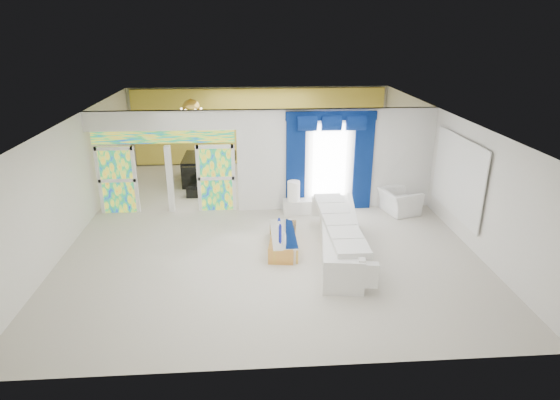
{
  "coord_description": "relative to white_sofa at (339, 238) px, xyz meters",
  "views": [
    {
      "loc": [
        -0.46,
        -12.09,
        5.24
      ],
      "look_at": [
        0.3,
        -1.2,
        1.1
      ],
      "focal_mm": 29.82,
      "sensor_mm": 36.0,
      "label": 1
    }
  ],
  "objects": [
    {
      "name": "wall_mirror",
      "position": [
        3.25,
        0.99,
        1.17
      ],
      "size": [
        0.04,
        2.7,
        1.9
      ],
      "primitive_type": "cube",
      "color": "white",
      "rests_on": "ground"
    },
    {
      "name": "gold_curtains",
      "position": [
        -1.69,
        7.89,
        1.12
      ],
      "size": [
        9.7,
        0.12,
        2.9
      ],
      "primitive_type": "cube",
      "color": "gold",
      "rests_on": "ground"
    },
    {
      "name": "white_sofa",
      "position": [
        0.0,
        0.0,
        0.0
      ],
      "size": [
        1.41,
        4.06,
        0.76
      ],
      "primitive_type": "cube",
      "rotation": [
        0.0,
        0.0,
        -0.14
      ],
      "color": "silver",
      "rests_on": "ground"
    },
    {
      "name": "tv_console",
      "position": [
        -6.34,
        5.58,
        -0.02
      ],
      "size": [
        0.56,
        0.52,
        0.72
      ],
      "primitive_type": "cube",
      "rotation": [
        0.0,
        0.0,
        0.14
      ],
      "color": "tan",
      "rests_on": "ground"
    },
    {
      "name": "window_pane",
      "position": [
        0.21,
        2.89,
        1.07
      ],
      "size": [
        1.0,
        0.02,
        2.3
      ],
      "primitive_type": "cube",
      "color": "white",
      "rests_on": "dividing_wall"
    },
    {
      "name": "blue_drape_left",
      "position": [
        -0.79,
        2.86,
        1.02
      ],
      "size": [
        0.55,
        0.1,
        2.8
      ],
      "primitive_type": "cube",
      "color": "#031443",
      "rests_on": "ground"
    },
    {
      "name": "stained_panel_right",
      "position": [
        -3.12,
        2.99,
        0.62
      ],
      "size": [
        0.95,
        0.04,
        2.0
      ],
      "primitive_type": "cube",
      "color": "#994C3F",
      "rests_on": "ground"
    },
    {
      "name": "dividing_wall",
      "position": [
        0.46,
        2.99,
        1.12
      ],
      "size": [
        5.7,
        0.18,
        3.0
      ],
      "primitive_type": "cube",
      "color": "white",
      "rests_on": "ground"
    },
    {
      "name": "decanters",
      "position": [
        -1.4,
        0.38,
        0.1
      ],
      "size": [
        0.17,
        0.92,
        0.23
      ],
      "color": "silver",
      "rests_on": "coffee_table"
    },
    {
      "name": "armchair",
      "position": [
        2.25,
        2.42,
        -0.03
      ],
      "size": [
        1.19,
        1.29,
        0.7
      ],
      "primitive_type": "imported",
      "rotation": [
        0.0,
        0.0,
        1.84
      ],
      "color": "silver",
      "rests_on": "ground"
    },
    {
      "name": "stained_panel_left",
      "position": [
        -5.97,
        2.99,
        0.62
      ],
      "size": [
        0.95,
        0.04,
        2.0
      ],
      "primitive_type": "cube",
      "color": "#994C3F",
      "rests_on": "ground"
    },
    {
      "name": "grand_piano",
      "position": [
        -3.74,
        5.8,
        0.07
      ],
      "size": [
        1.37,
        1.8,
        0.91
      ],
      "primitive_type": "cube",
      "rotation": [
        0.0,
        0.0,
        -0.0
      ],
      "color": "black",
      "rests_on": "ground"
    },
    {
      "name": "chandelier",
      "position": [
        -3.99,
        5.39,
        2.27
      ],
      "size": [
        0.6,
        0.6,
        0.6
      ],
      "primitive_type": "sphere",
      "color": "gold",
      "rests_on": "ceiling"
    },
    {
      "name": "coffee_table",
      "position": [
        -1.35,
        0.3,
        -0.18
      ],
      "size": [
        0.83,
        1.83,
        0.39
      ],
      "primitive_type": "cube",
      "rotation": [
        0.0,
        0.0,
        -0.14
      ],
      "color": "gold",
      "rests_on": "ground"
    },
    {
      "name": "piano_bench",
      "position": [
        -3.74,
        4.2,
        -0.23
      ],
      "size": [
        0.88,
        0.34,
        0.29
      ],
      "primitive_type": "cube",
      "rotation": [
        0.0,
        0.0,
        -0.0
      ],
      "color": "black",
      "rests_on": "ground"
    },
    {
      "name": "stained_transom",
      "position": [
        -4.54,
        2.99,
        1.87
      ],
      "size": [
        4.0,
        0.05,
        0.35
      ],
      "primitive_type": "cube",
      "color": "#994C3F",
      "rests_on": "dividing_header"
    },
    {
      "name": "console_table",
      "position": [
        -0.57,
        2.58,
        -0.18
      ],
      "size": [
        1.22,
        0.41,
        0.41
      ],
      "primitive_type": "cube",
      "rotation": [
        0.0,
        0.0,
        0.02
      ],
      "color": "silver",
      "rests_on": "ground"
    },
    {
      "name": "blue_drape_right",
      "position": [
        1.21,
        2.86,
        1.02
      ],
      "size": [
        0.55,
        0.1,
        2.8
      ],
      "primitive_type": "cube",
      "color": "#031443",
      "rests_on": "ground"
    },
    {
      "name": "blue_pelmet",
      "position": [
        0.21,
        2.86,
        2.44
      ],
      "size": [
        2.6,
        0.12,
        0.25
      ],
      "primitive_type": "cube",
      "color": "#031443",
      "rests_on": "dividing_wall"
    },
    {
      "name": "dividing_header",
      "position": [
        -4.54,
        2.99,
        2.35
      ],
      "size": [
        4.3,
        0.18,
        0.55
      ],
      "primitive_type": "cube",
      "color": "white",
      "rests_on": "dividing_wall"
    },
    {
      "name": "table_lamp",
      "position": [
        -0.87,
        2.58,
        0.32
      ],
      "size": [
        0.36,
        0.36,
        0.58
      ],
      "primitive_type": "cylinder",
      "color": "white",
      "rests_on": "console_table"
    },
    {
      "name": "floor",
      "position": [
        -1.69,
        1.99,
        -0.38
      ],
      "size": [
        12.0,
        12.0,
        0.0
      ],
      "primitive_type": "plane",
      "color": "#B7AF9E",
      "rests_on": "ground"
    }
  ]
}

